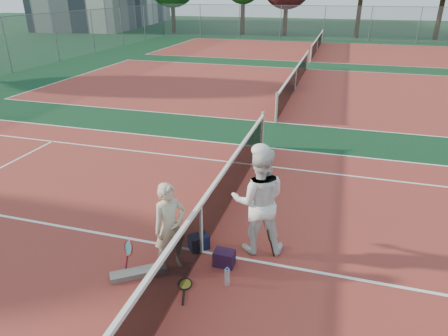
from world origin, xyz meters
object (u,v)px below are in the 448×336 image
object	(u,v)px
racket_spare	(185,284)
water_bottle	(227,277)
player_a	(170,227)
sports_bag_purple	(224,258)
sports_bag_navy	(199,242)
racket_red	(129,256)
player_b	(259,201)
net_main	(201,228)
racket_black_held	(268,242)

from	to	relation	value
racket_spare	water_bottle	world-z (taller)	water_bottle
player_a	sports_bag_purple	distance (m)	1.10
racket_spare	water_bottle	xyz separation A→B (m)	(0.65, 0.20, 0.14)
sports_bag_navy	racket_red	bearing A→B (deg)	-134.22
racket_red	water_bottle	distance (m)	1.68
player_b	sports_bag_purple	bearing A→B (deg)	41.17
player_a	water_bottle	xyz separation A→B (m)	(1.04, -0.19, -0.64)
player_b	water_bottle	distance (m)	1.42
net_main	sports_bag_purple	bearing A→B (deg)	-26.46
net_main	sports_bag_purple	distance (m)	0.67
player_a	sports_bag_navy	size ratio (longest dim) A/B	4.47
racket_red	sports_bag_navy	xyz separation A→B (m)	(0.90, 0.92, -0.16)
net_main	racket_spare	bearing A→B (deg)	-87.90
player_a	racket_black_held	xyz separation A→B (m)	(1.52, 0.75, -0.49)
player_b	racket_black_held	bearing A→B (deg)	130.23
racket_black_held	sports_bag_purple	size ratio (longest dim) A/B	1.68
player_b	racket_spare	size ratio (longest dim) A/B	3.31
racket_spare	sports_bag_purple	xyz separation A→B (m)	(0.47, 0.67, 0.13)
net_main	sports_bag_navy	world-z (taller)	net_main
racket_red	sports_bag_navy	bearing A→B (deg)	-13.36
sports_bag_navy	water_bottle	size ratio (longest dim) A/B	1.17
sports_bag_navy	sports_bag_purple	bearing A→B (deg)	-29.92
player_a	player_b	size ratio (longest dim) A/B	0.79
net_main	sports_bag_purple	xyz separation A→B (m)	(0.50, -0.25, -0.37)
net_main	racket_black_held	bearing A→B (deg)	10.77
racket_black_held	water_bottle	size ratio (longest dim) A/B	1.96
net_main	player_b	xyz separation A→B (m)	(0.94, 0.39, 0.48)
racket_spare	sports_bag_purple	bearing A→B (deg)	-52.43
racket_black_held	sports_bag_purple	bearing A→B (deg)	24.37
net_main	water_bottle	size ratio (longest dim) A/B	36.60
water_bottle	racket_black_held	bearing A→B (deg)	62.73
racket_spare	sports_bag_navy	world-z (taller)	sports_bag_navy
player_b	water_bottle	world-z (taller)	player_b
player_b	racket_black_held	xyz separation A→B (m)	(0.23, -0.17, -0.70)
net_main	player_b	size ratio (longest dim) A/B	5.53
player_a	racket_spare	bearing A→B (deg)	-94.46
sports_bag_purple	water_bottle	distance (m)	0.51
racket_black_held	sports_bag_navy	bearing A→B (deg)	-4.54
sports_bag_purple	water_bottle	xyz separation A→B (m)	(0.19, -0.47, 0.01)
racket_red	sports_bag_purple	world-z (taller)	racket_red
racket_spare	player_a	bearing A→B (deg)	27.19
net_main	racket_red	world-z (taller)	net_main
net_main	player_b	world-z (taller)	player_b
sports_bag_purple	player_b	bearing A→B (deg)	55.36
player_b	racket_spare	xyz separation A→B (m)	(-0.91, -1.30, -0.98)
player_a	racket_red	distance (m)	0.86
racket_red	racket_spare	world-z (taller)	racket_red
sports_bag_navy	sports_bag_purple	size ratio (longest dim) A/B	1.00
player_a	water_bottle	bearing A→B (deg)	-59.59
net_main	racket_red	bearing A→B (deg)	-139.63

